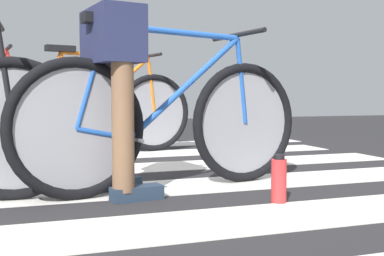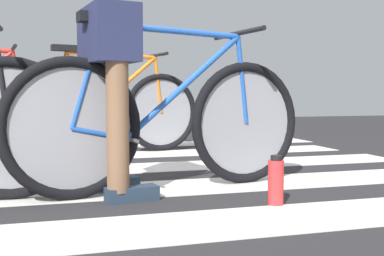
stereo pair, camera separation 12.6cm
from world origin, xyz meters
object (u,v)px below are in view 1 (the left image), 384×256
Objects in this scene: bicycle_4_of_4 at (101,111)px; water_bottle at (279,180)px; bicycle_1_of_4 at (168,121)px; cyclist_1_of_4 at (114,76)px.

bicycle_4_of_4 is 7.14× the size of water_bottle.
bicycle_1_of_4 is 7.17× the size of water_bottle.
bicycle_1_of_4 is 1.78× the size of cyclist_1_of_4.
cyclist_1_of_4 reaches higher than bicycle_4_of_4.
cyclist_1_of_4 is at bearing -107.42° from bicycle_4_of_4.
bicycle_1_of_4 is at bearing 132.34° from water_bottle.
water_bottle is (0.43, -0.47, -0.27)m from bicycle_1_of_4.
bicycle_1_of_4 is 0.39m from cyclist_1_of_4.
cyclist_1_of_4 reaches higher than water_bottle.
cyclist_1_of_4 reaches higher than bicycle_1_of_4.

